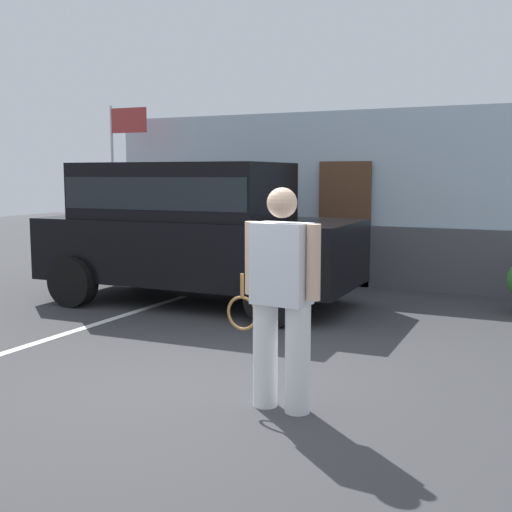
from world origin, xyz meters
TOP-DOWN VIEW (x-y plane):
  - ground_plane at (0.00, 0.00)m, footprint 40.00×40.00m
  - parking_stripe_0 at (-2.54, 1.50)m, footprint 0.12×4.40m
  - house_frontage at (-0.01, 5.96)m, footprint 10.34×0.40m
  - parked_suv at (-2.16, 3.36)m, footprint 4.66×2.28m
  - tennis_player_man at (0.76, -0.15)m, footprint 0.91×0.31m
  - flag_pole at (-4.79, 5.15)m, footprint 0.80×0.05m

SIDE VIEW (x-z plane):
  - ground_plane at x=0.00m, z-range 0.00..0.00m
  - parking_stripe_0 at x=-2.54m, z-range 0.00..0.01m
  - tennis_player_man at x=0.76m, z-range 0.03..1.82m
  - parked_suv at x=-2.16m, z-range 0.12..2.17m
  - house_frontage at x=-0.01m, z-range -0.09..2.86m
  - flag_pole at x=-4.79m, z-range 0.60..3.74m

